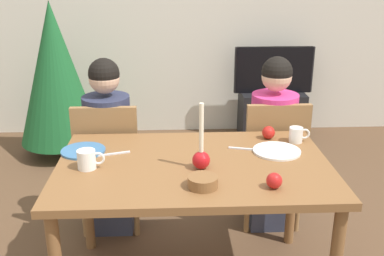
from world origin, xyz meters
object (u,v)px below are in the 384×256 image
plate_left (83,151)px  tv (274,70)px  apple_by_left_plate (268,132)px  bowl_walnuts (203,182)px  tv_stand (271,115)px  chair_left (109,160)px  apple_near_candle (274,181)px  person_right_child (272,147)px  mug_right (297,135)px  person_left_child (109,150)px  plate_right (277,151)px  dining_table (194,178)px  chair_right (273,157)px  candle_centerpiece (201,156)px  mug_left (87,159)px  christmas_tree (56,73)px

plate_left → tv: bearing=54.6°
plate_left → apple_by_left_plate: 1.06m
bowl_walnuts → tv_stand: bearing=70.9°
chair_left → apple_near_candle: size_ratio=12.16×
person_right_child → plate_left: person_right_child is taller
chair_left → mug_right: size_ratio=7.53×
chair_left → bowl_walnuts: (0.55, -0.87, 0.26)m
bowl_walnuts → apple_near_candle: (0.32, -0.02, 0.01)m
person_left_child → bowl_walnuts: person_left_child is taller
tv_stand → tv: bearing=90.0°
plate_right → mug_right: 0.20m
apple_near_candle → tv_stand: bearing=77.7°
mug_right → apple_near_candle: (-0.25, -0.56, -0.01)m
person_left_child → mug_right: person_left_child is taller
dining_table → chair_right: bearing=47.7°
person_left_child → plate_left: bearing=-98.8°
person_left_child → tv_stand: size_ratio=1.83×
tv_stand → plate_right: size_ratio=2.48×
candle_centerpiece → plate_right: (0.42, 0.19, -0.06)m
mug_right → person_left_child: bearing=161.7°
apple_near_candle → tv: bearing=77.7°
chair_left → person_right_child: 1.08m
chair_right → tv_stand: size_ratio=1.41×
person_right_child → mug_left: person_right_child is taller
chair_left → mug_left: size_ratio=6.59×
dining_table → apple_by_left_plate: 0.57m
dining_table → plate_left: size_ratio=5.86×
apple_by_left_plate → candle_centerpiece: bearing=-136.9°
mug_left → apple_near_candle: 0.92m
apple_by_left_plate → apple_near_candle: bearing=-99.2°
chair_left → plate_right: chair_left is taller
dining_table → plate_left: bearing=163.1°
person_right_child → tv_stand: size_ratio=1.83×
candle_centerpiece → dining_table: bearing=117.7°
person_left_child → apple_by_left_plate: size_ratio=15.43×
plate_right → person_right_child: bearing=79.5°
mug_left → apple_by_left_plate: size_ratio=1.80×
chair_right → mug_right: bearing=-82.0°
chair_right → christmas_tree: size_ratio=0.60×
chair_right → apple_by_left_plate: size_ratio=11.85×
person_left_child → candle_centerpiece: (0.56, -0.70, 0.25)m
person_left_child → tv_stand: bearing=49.1°
chair_right → mug_right: 0.44m
tv_stand → plate_left: (-1.51, -2.12, 0.52)m
plate_left → person_left_child: bearing=81.2°
tv_stand → christmas_tree: bearing=-170.4°
tv_stand → apple_near_candle: size_ratio=8.64×
mug_right → apple_by_left_plate: size_ratio=1.57×
candle_centerpiece → apple_by_left_plate: candle_centerpiece is taller
mug_right → bowl_walnuts: 0.78m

